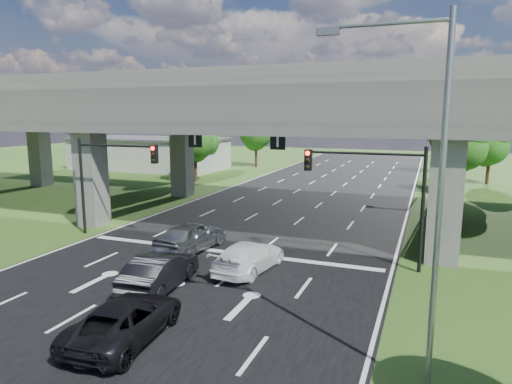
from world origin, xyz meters
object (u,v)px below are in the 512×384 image
Objects in this scene: car_white at (249,257)px; car_dark at (160,271)px; car_trailing at (126,320)px; signal_right at (376,183)px; car_silver at (191,236)px; signal_left at (109,169)px; streetlight_near at (424,179)px; streetlight_beyond at (432,128)px; streetlight_far at (431,133)px.

car_dark is at bearing 58.27° from car_white.
car_white is at bearing -104.31° from car_trailing.
signal_right is 1.26× the size of car_dark.
car_trailing is (-1.32, -7.74, -0.02)m from car_white.
car_silver is 1.01× the size of car_white.
signal_left is 14.20m from car_trailing.
signal_left is 0.60× the size of streetlight_near.
streetlight_beyond reaches higher than signal_left.
streetlight_near and streetlight_far have the same top height.
car_white reaches higher than car_trailing.
signal_left reaches higher than car_white.
signal_right is 12.99m from car_trailing.
signal_left is at bearing -54.51° from car_trailing.
streetlight_near is 2.07× the size of car_white.
car_silver is 4.56m from car_white.
streetlight_beyond is 2.07× the size of car_white.
signal_right and signal_left have the same top height.
car_white is at bearing 137.20° from streetlight_near.
streetlight_far is at bearing -113.38° from car_silver.
streetlight_beyond reaches higher than car_white.
car_dark is at bearing -142.52° from signal_right.
car_silver reaches higher than car_trailing.
car_white is at bearing -108.68° from streetlight_far.
streetlight_near is 11.71m from car_white.
signal_left reaches higher than car_silver.
car_white is at bearing -152.92° from signal_right.
car_silver is (-9.62, -0.94, -3.32)m from signal_right.
car_trailing is at bearing 112.72° from car_silver.
car_trailing is at bearing -122.74° from signal_right.
car_silver is at bearing -8.89° from signal_left.
signal_left is at bearing -8.96° from car_white.
streetlight_far is 2.05× the size of car_silver.
streetlight_near reaches higher than car_dark.
streetlight_beyond is at bearing 90.00° from streetlight_far.
streetlight_beyond is 2.05× the size of car_silver.
streetlight_near is 15.73m from car_silver.
signal_right is at bearing 102.88° from streetlight_near.
streetlight_near is at bearing 155.15° from car_dark.
car_dark is 0.96× the size of car_trailing.
signal_right is 0.60× the size of streetlight_near.
signal_right is at bearing 0.00° from signal_left.
signal_left is 1.24× the size of car_white.
signal_right is 1.24× the size of car_white.
signal_left is 1.26× the size of car_dark.
signal_right is 10.33m from streetlight_near.
car_silver is (-11.90, -37.00, -4.98)m from streetlight_beyond.
car_silver is at bearing -80.39° from car_dark.
signal_left reaches higher than car_dark.
streetlight_near is 2.05× the size of car_silver.
streetlight_near is 1.00× the size of streetlight_far.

